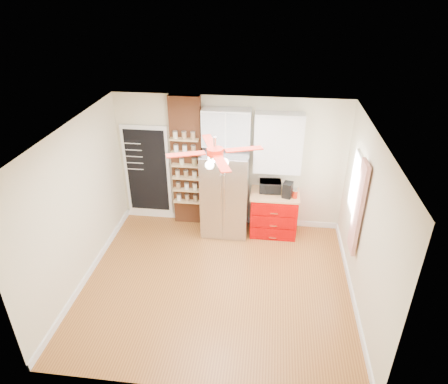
# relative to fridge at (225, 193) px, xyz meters

# --- Properties ---
(floor) EXTENTS (4.50, 4.50, 0.00)m
(floor) POSITION_rel_fridge_xyz_m (0.05, -1.63, -0.88)
(floor) COLOR #995F27
(floor) RESTS_ON ground
(ceiling) EXTENTS (4.50, 4.50, 0.00)m
(ceiling) POSITION_rel_fridge_xyz_m (0.05, -1.63, 1.83)
(ceiling) COLOR white
(ceiling) RESTS_ON wall_back
(wall_back) EXTENTS (4.50, 0.02, 2.70)m
(wall_back) POSITION_rel_fridge_xyz_m (0.05, 0.37, 0.48)
(wall_back) COLOR beige
(wall_back) RESTS_ON floor
(wall_front) EXTENTS (4.50, 0.02, 2.70)m
(wall_front) POSITION_rel_fridge_xyz_m (0.05, -3.63, 0.48)
(wall_front) COLOR beige
(wall_front) RESTS_ON floor
(wall_left) EXTENTS (0.02, 4.00, 2.70)m
(wall_left) POSITION_rel_fridge_xyz_m (-2.20, -1.63, 0.48)
(wall_left) COLOR beige
(wall_left) RESTS_ON floor
(wall_right) EXTENTS (0.02, 4.00, 2.70)m
(wall_right) POSITION_rel_fridge_xyz_m (2.30, -1.63, 0.48)
(wall_right) COLOR beige
(wall_right) RESTS_ON floor
(chalkboard) EXTENTS (0.95, 0.05, 1.95)m
(chalkboard) POSITION_rel_fridge_xyz_m (-1.65, 0.33, 0.23)
(chalkboard) COLOR white
(chalkboard) RESTS_ON wall_back
(brick_pillar) EXTENTS (0.60, 0.16, 2.70)m
(brick_pillar) POSITION_rel_fridge_xyz_m (-0.80, 0.29, 0.48)
(brick_pillar) COLOR brown
(brick_pillar) RESTS_ON floor
(fridge) EXTENTS (0.90, 0.70, 1.75)m
(fridge) POSITION_rel_fridge_xyz_m (0.00, 0.00, 0.00)
(fridge) COLOR #BCBCC1
(fridge) RESTS_ON floor
(upper_glass_cabinet) EXTENTS (0.90, 0.35, 0.70)m
(upper_glass_cabinet) POSITION_rel_fridge_xyz_m (0.00, 0.20, 1.27)
(upper_glass_cabinet) COLOR white
(upper_glass_cabinet) RESTS_ON wall_back
(red_cabinet) EXTENTS (0.94, 0.64, 0.90)m
(red_cabinet) POSITION_rel_fridge_xyz_m (0.97, 0.05, -0.42)
(red_cabinet) COLOR #A90000
(red_cabinet) RESTS_ON floor
(upper_shelf_unit) EXTENTS (0.90, 0.30, 1.15)m
(upper_shelf_unit) POSITION_rel_fridge_xyz_m (0.97, 0.22, 1.00)
(upper_shelf_unit) COLOR white
(upper_shelf_unit) RESTS_ON wall_back
(window) EXTENTS (0.04, 0.75, 1.05)m
(window) POSITION_rel_fridge_xyz_m (2.28, -0.73, 0.68)
(window) COLOR white
(window) RESTS_ON wall_right
(curtain) EXTENTS (0.06, 0.40, 1.55)m
(curtain) POSITION_rel_fridge_xyz_m (2.23, -1.28, 0.57)
(curtain) COLOR red
(curtain) RESTS_ON wall_right
(ceiling_fan) EXTENTS (1.40, 1.40, 0.44)m
(ceiling_fan) POSITION_rel_fridge_xyz_m (0.05, -1.63, 1.55)
(ceiling_fan) COLOR silver
(ceiling_fan) RESTS_ON ceiling
(toaster_oven) EXTENTS (0.43, 0.30, 0.23)m
(toaster_oven) POSITION_rel_fridge_xyz_m (0.86, 0.12, 0.14)
(toaster_oven) COLOR black
(toaster_oven) RESTS_ON red_cabinet
(coffee_maker) EXTENTS (0.22, 0.25, 0.29)m
(coffee_maker) POSITION_rel_fridge_xyz_m (1.20, -0.05, 0.17)
(coffee_maker) COLOR black
(coffee_maker) RESTS_ON red_cabinet
(canister_left) EXTENTS (0.11, 0.11, 0.15)m
(canister_left) POSITION_rel_fridge_xyz_m (1.34, -0.08, 0.10)
(canister_left) COLOR #A31B09
(canister_left) RESTS_ON red_cabinet
(canister_right) EXTENTS (0.11, 0.11, 0.12)m
(canister_right) POSITION_rel_fridge_xyz_m (1.34, 0.10, 0.09)
(canister_right) COLOR #B8110A
(canister_right) RESTS_ON red_cabinet
(pantry_jar_oats) EXTENTS (0.11, 0.11, 0.12)m
(pantry_jar_oats) POSITION_rel_fridge_xyz_m (-0.87, 0.15, 0.56)
(pantry_jar_oats) COLOR #BFBE92
(pantry_jar_oats) RESTS_ON brick_pillar
(pantry_jar_beans) EXTENTS (0.11, 0.11, 0.13)m
(pantry_jar_beans) POSITION_rel_fridge_xyz_m (-0.62, 0.15, 0.56)
(pantry_jar_beans) COLOR olive
(pantry_jar_beans) RESTS_ON brick_pillar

